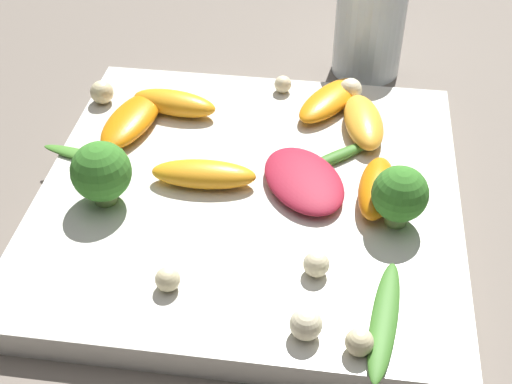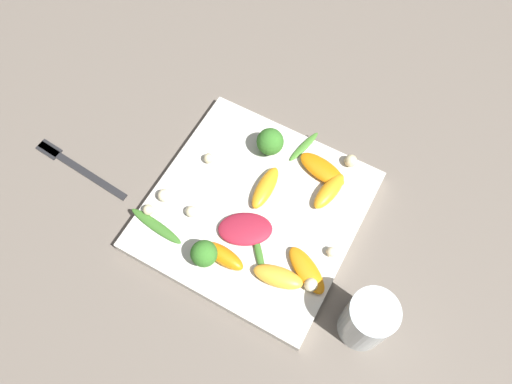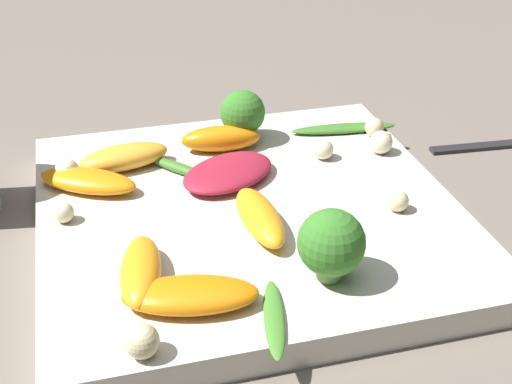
{
  "view_description": "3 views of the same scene",
  "coord_description": "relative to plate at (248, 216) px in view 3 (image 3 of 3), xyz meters",
  "views": [
    {
      "loc": [
        0.38,
        0.06,
        0.34
      ],
      "look_at": [
        0.01,
        0.01,
        0.03
      ],
      "focal_mm": 50.0,
      "sensor_mm": 36.0,
      "label": 1
    },
    {
      "loc": [
        -0.14,
        0.26,
        0.68
      ],
      "look_at": [
        0.01,
        -0.02,
        0.03
      ],
      "focal_mm": 35.0,
      "sensor_mm": 36.0,
      "label": 2
    },
    {
      "loc": [
        -0.11,
        -0.42,
        0.28
      ],
      "look_at": [
        0.0,
        -0.02,
        0.04
      ],
      "focal_mm": 50.0,
      "sensor_mm": 36.0,
      "label": 3
    }
  ],
  "objects": [
    {
      "name": "ground_plane",
      "position": [
        0.0,
        0.0,
        -0.01
      ],
      "size": [
        2.4,
        2.4,
        0.0
      ],
      "primitive_type": "plane",
      "color": "#6B6056"
    },
    {
      "name": "plate",
      "position": [
        0.0,
        0.0,
        0.0
      ],
      "size": [
        0.29,
        0.29,
        0.02
      ],
      "color": "silver",
      "rests_on": "ground_plane"
    },
    {
      "name": "radicchio_leaf_0",
      "position": [
        -0.01,
        0.04,
        0.02
      ],
      "size": [
        0.09,
        0.08,
        0.01
      ],
      "color": "maroon",
      "rests_on": "plate"
    },
    {
      "name": "orange_segment_0",
      "position": [
        -0.06,
        -0.1,
        0.02
      ],
      "size": [
        0.08,
        0.05,
        0.02
      ],
      "color": "orange",
      "rests_on": "plate"
    },
    {
      "name": "orange_segment_1",
      "position": [
        -0.11,
        0.05,
        0.02
      ],
      "size": [
        0.08,
        0.06,
        0.01
      ],
      "color": "orange",
      "rests_on": "plate"
    },
    {
      "name": "orange_segment_2",
      "position": [
        -0.08,
        -0.07,
        0.02
      ],
      "size": [
        0.04,
        0.07,
        0.02
      ],
      "color": "orange",
      "rests_on": "plate"
    },
    {
      "name": "orange_segment_3",
      "position": [
        -0.0,
        0.09,
        0.02
      ],
      "size": [
        0.07,
        0.03,
        0.02
      ],
      "color": "orange",
      "rests_on": "plate"
    },
    {
      "name": "orange_segment_4",
      "position": [
        0.0,
        -0.03,
        0.02
      ],
      "size": [
        0.03,
        0.07,
        0.02
      ],
      "color": "orange",
      "rests_on": "plate"
    },
    {
      "name": "orange_segment_5",
      "position": [
        -0.08,
        0.08,
        0.02
      ],
      "size": [
        0.07,
        0.04,
        0.02
      ],
      "color": "#FCAD33",
      "rests_on": "plate"
    },
    {
      "name": "broccoli_floret_0",
      "position": [
        0.03,
        -0.1,
        0.03
      ],
      "size": [
        0.04,
        0.04,
        0.05
      ],
      "color": "#7A9E51",
      "rests_on": "plate"
    },
    {
      "name": "broccoli_floret_1",
      "position": [
        0.02,
        0.1,
        0.03
      ],
      "size": [
        0.04,
        0.04,
        0.04
      ],
      "color": "#84AD5B",
      "rests_on": "plate"
    },
    {
      "name": "arugula_sprig_0",
      "position": [
        -0.04,
        0.06,
        0.01
      ],
      "size": [
        0.05,
        0.06,
        0.01
      ],
      "color": "#3D7528",
      "rests_on": "plate"
    },
    {
      "name": "arugula_sprig_1",
      "position": [
        0.11,
        0.09,
        0.01
      ],
      "size": [
        0.09,
        0.03,
        0.01
      ],
      "color": "#3D7528",
      "rests_on": "plate"
    },
    {
      "name": "arugula_sprig_2",
      "position": [
        -0.02,
        -0.13,
        0.01
      ],
      "size": [
        0.03,
        0.07,
        0.0
      ],
      "color": "#47842D",
      "rests_on": "plate"
    },
    {
      "name": "macadamia_nut_0",
      "position": [
        0.07,
        0.05,
        0.02
      ],
      "size": [
        0.02,
        0.02,
        0.02
      ],
      "color": "beige",
      "rests_on": "plate"
    },
    {
      "name": "macadamia_nut_1",
      "position": [
        0.1,
        -0.04,
        0.02
      ],
      "size": [
        0.02,
        0.02,
        0.02
      ],
      "color": "beige",
      "rests_on": "plate"
    },
    {
      "name": "macadamia_nut_2",
      "position": [
        -0.09,
        -0.13,
        0.02
      ],
      "size": [
        0.02,
        0.02,
        0.02
      ],
      "color": "beige",
      "rests_on": "plate"
    },
    {
      "name": "macadamia_nut_3",
      "position": [
        0.12,
        0.05,
        0.02
      ],
      "size": [
        0.02,
        0.02,
        0.02
      ],
      "color": "beige",
      "rests_on": "plate"
    },
    {
      "name": "macadamia_nut_4",
      "position": [
        0.13,
        0.08,
        0.02
      ],
      "size": [
        0.02,
        0.02,
        0.02
      ],
      "color": "beige",
      "rests_on": "plate"
    },
    {
      "name": "macadamia_nut_5",
      "position": [
        -0.13,
        0.01,
        0.02
      ],
      "size": [
        0.01,
        0.01,
        0.01
      ],
      "color": "beige",
      "rests_on": "plate"
    },
    {
      "name": "macadamia_nut_6",
      "position": [
        -0.12,
        0.07,
        0.02
      ],
      "size": [
        0.02,
        0.02,
        0.02
      ],
      "color": "beige",
      "rests_on": "plate"
    }
  ]
}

